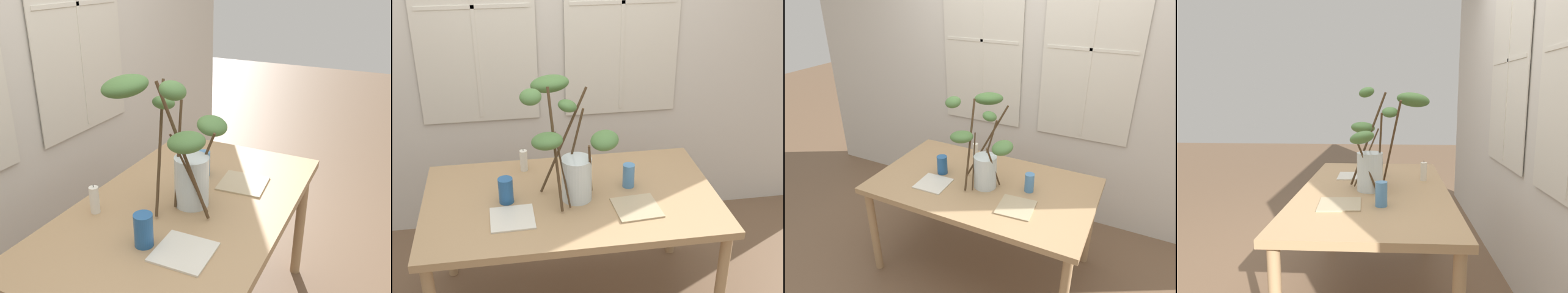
# 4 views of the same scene
# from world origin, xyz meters

# --- Properties ---
(back_wall_with_windows) EXTENTS (4.94, 0.14, 2.93)m
(back_wall_with_windows) POSITION_xyz_m (0.00, 1.03, 1.47)
(back_wall_with_windows) COLOR beige
(back_wall_with_windows) RESTS_ON ground
(dining_table) EXTENTS (1.60, 0.94, 0.77)m
(dining_table) POSITION_xyz_m (0.00, 0.00, 0.70)
(dining_table) COLOR tan
(dining_table) RESTS_ON ground
(vase_with_branches) EXTENTS (0.52, 0.57, 0.67)m
(vase_with_branches) POSITION_xyz_m (-0.01, 0.03, 1.08)
(vase_with_branches) COLOR silver
(vase_with_branches) RESTS_ON dining_table
(drinking_glass_blue_left) EXTENTS (0.08, 0.08, 0.14)m
(drinking_glass_blue_left) POSITION_xyz_m (-0.35, 0.00, 0.85)
(drinking_glass_blue_left) COLOR #235693
(drinking_glass_blue_left) RESTS_ON dining_table
(drinking_glass_blue_right) EXTENTS (0.07, 0.07, 0.14)m
(drinking_glass_blue_right) POSITION_xyz_m (0.33, 0.06, 0.84)
(drinking_glass_blue_right) COLOR #4C84BC
(drinking_glass_blue_right) RESTS_ON dining_table
(plate_square_left) EXTENTS (0.23, 0.23, 0.01)m
(plate_square_left) POSITION_xyz_m (-0.32, -0.17, 0.78)
(plate_square_left) COLOR silver
(plate_square_left) RESTS_ON dining_table
(plate_square_right) EXTENTS (0.25, 0.25, 0.01)m
(plate_square_right) POSITION_xyz_m (0.32, -0.17, 0.78)
(plate_square_right) COLOR tan
(plate_square_right) RESTS_ON dining_table
(pillar_candle) EXTENTS (0.04, 0.04, 0.14)m
(pillar_candle) POSITION_xyz_m (-0.24, 0.34, 0.84)
(pillar_candle) COLOR silver
(pillar_candle) RESTS_ON dining_table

